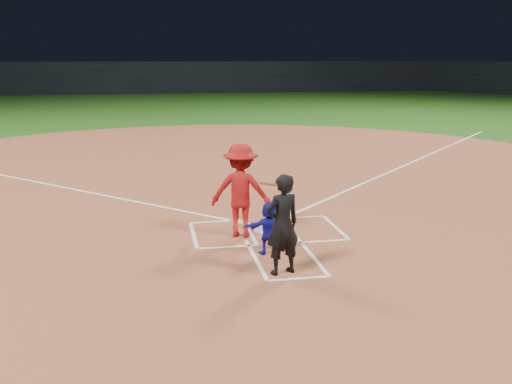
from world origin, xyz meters
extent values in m
plane|color=#1B4812|center=(0.00, 0.00, 0.00)|extent=(120.00, 120.00, 0.00)
cylinder|color=brown|center=(0.00, 6.00, 0.01)|extent=(28.00, 28.00, 0.01)
cube|color=black|center=(0.00, 48.00, 1.60)|extent=(80.00, 1.20, 3.20)
cylinder|color=silver|center=(0.00, 0.00, 0.02)|extent=(0.60, 0.60, 0.02)
imported|color=#13159C|center=(-0.24, -1.42, 0.52)|extent=(0.97, 0.40, 1.02)
imported|color=black|center=(-0.23, -2.49, 0.91)|extent=(0.76, 0.62, 1.79)
cube|color=white|center=(-0.98, 0.92, 0.01)|extent=(1.22, 0.08, 0.01)
cube|color=white|center=(-0.98, -0.92, 0.01)|extent=(1.22, 0.08, 0.01)
cube|color=white|center=(-0.37, 0.00, 0.01)|extent=(0.08, 1.83, 0.01)
cube|color=white|center=(-1.59, 0.00, 0.01)|extent=(0.08, 1.83, 0.01)
cube|color=white|center=(0.98, 0.92, 0.01)|extent=(1.22, 0.08, 0.01)
cube|color=white|center=(0.98, -0.92, 0.01)|extent=(1.22, 0.08, 0.01)
cube|color=white|center=(0.37, 0.00, 0.01)|extent=(0.08, 1.83, 0.01)
cube|color=white|center=(1.59, 0.00, 0.01)|extent=(0.08, 1.83, 0.01)
cube|color=white|center=(-0.55, -1.70, 0.01)|extent=(0.08, 2.20, 0.01)
cube|color=white|center=(0.55, -1.70, 0.01)|extent=(0.08, 2.20, 0.01)
cube|color=white|center=(0.00, -2.80, 0.01)|extent=(1.10, 0.08, 0.01)
cube|color=white|center=(7.07, 7.37, 0.01)|extent=(14.21, 14.21, 0.01)
cube|color=white|center=(-7.07, 7.37, 0.01)|extent=(14.21, 14.21, 0.01)
imported|color=#A11113|center=(-0.59, -0.21, 1.00)|extent=(1.44, 1.08, 1.98)
cylinder|color=olive|center=(0.01, -0.36, 1.15)|extent=(0.65, 0.63, 0.28)
camera|label=1|loc=(-2.42, -11.72, 3.76)|focal=40.00mm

